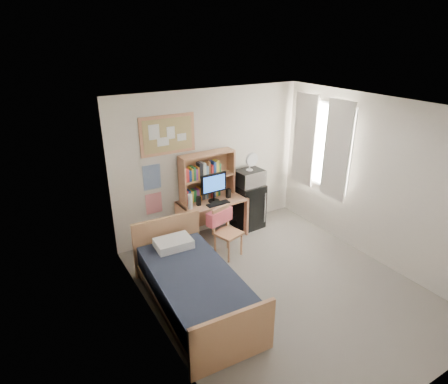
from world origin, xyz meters
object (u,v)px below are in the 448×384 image
speaker_left (199,201)px  bulletin_board (168,135)px  bed (195,291)px  microwave (249,178)px  desk (212,219)px  speaker_right (228,193)px  desk_fan (250,162)px  mini_fridge (248,205)px  desk_chair (228,233)px  monitor (214,188)px

speaker_left → bulletin_board: bearing=130.6°
bed → microwave: size_ratio=4.15×
bulletin_board → speaker_left: bulletin_board is taller
bulletin_board → desk: 1.70m
desk → speaker_left: size_ratio=7.50×
desk → speaker_right: (0.30, -0.05, 0.45)m
desk_fan → mini_fridge: bearing=90.0°
speaker_left → microwave: (1.09, 0.09, 0.18)m
desk_chair → desk_fan: desk_fan is taller
bulletin_board → desk_fan: size_ratio=3.12×
mini_fridge → bed: (-1.92, -1.61, -0.15)m
desk_chair → bed: (-1.06, -0.91, -0.14)m
mini_fridge → speaker_right: bearing=-173.1°
desk_chair → monitor: size_ratio=1.65×
mini_fridge → speaker_left: speaker_left is taller
bulletin_board → desk_chair: 1.87m
desk_fan → microwave: bearing=0.0°
desk → microwave: bearing=-0.2°
monitor → speaker_right: monitor is taller
desk → speaker_left: 0.54m
speaker_right → bulletin_board: bearing=157.7°
bed → monitor: 2.01m
monitor → desk_chair: bearing=-98.3°
bed → microwave: microwave is taller
mini_fridge → bed: size_ratio=0.42×
bulletin_board → monitor: 1.18m
bulletin_board → desk: bearing=-25.2°
desk_chair → mini_fridge: (0.86, 0.70, 0.01)m
desk → bed: (-1.13, -1.56, -0.09)m
desk_chair → mini_fridge: size_ratio=0.98×
mini_fridge → monitor: size_ratio=1.68×
desk → microwave: 1.01m
speaker_left → speaker_right: bearing=0.0°
mini_fridge → microwave: size_ratio=1.75×
desk_chair → microwave: microwave is taller
microwave → speaker_left: bearing=-179.0°
monitor → bulletin_board: bearing=148.8°
mini_fridge → monitor: (-0.79, -0.10, 0.56)m
speaker_left → desk_fan: (1.09, 0.09, 0.47)m
monitor → mini_fridge: bearing=5.6°
speaker_right → microwave: microwave is taller
monitor → speaker_left: 0.35m
microwave → bulletin_board: bearing=165.2°
mini_fridge → speaker_right: 0.63m
monitor → desk_fan: bearing=4.1°
bed → speaker_left: speaker_left is taller
monitor → speaker_right: size_ratio=3.08×
desk → desk_fan: size_ratio=3.90×
desk_chair → monitor: bearing=67.6°
bulletin_board → speaker_right: bearing=-20.4°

